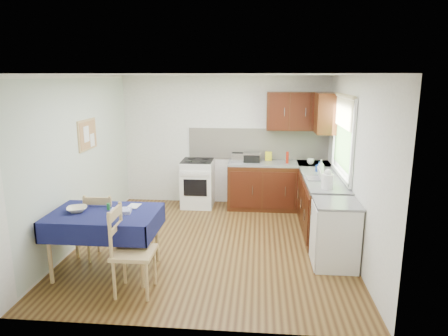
# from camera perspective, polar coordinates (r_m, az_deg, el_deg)

# --- Properties ---
(floor) EXTENTS (4.20, 4.20, 0.00)m
(floor) POSITION_cam_1_polar(r_m,az_deg,el_deg) (6.16, -1.65, -10.77)
(floor) COLOR #432912
(floor) RESTS_ON ground
(ceiling) EXTENTS (4.00, 4.20, 0.02)m
(ceiling) POSITION_cam_1_polar(r_m,az_deg,el_deg) (5.64, -1.82, 13.18)
(ceiling) COLOR white
(ceiling) RESTS_ON wall_back
(wall_back) EXTENTS (4.00, 0.02, 2.50)m
(wall_back) POSITION_cam_1_polar(r_m,az_deg,el_deg) (7.82, 0.10, 3.92)
(wall_back) COLOR silver
(wall_back) RESTS_ON ground
(wall_front) EXTENTS (4.00, 0.02, 2.50)m
(wall_front) POSITION_cam_1_polar(r_m,az_deg,el_deg) (3.77, -5.54, -6.09)
(wall_front) COLOR silver
(wall_front) RESTS_ON ground
(wall_left) EXTENTS (0.02, 4.20, 2.50)m
(wall_left) POSITION_cam_1_polar(r_m,az_deg,el_deg) (6.33, -20.03, 0.98)
(wall_left) COLOR silver
(wall_left) RESTS_ON ground
(wall_right) EXTENTS (0.02, 4.20, 2.50)m
(wall_right) POSITION_cam_1_polar(r_m,az_deg,el_deg) (5.88, 18.01, 0.27)
(wall_right) COLOR silver
(wall_right) RESTS_ON ground
(base_cabinets) EXTENTS (1.90, 2.30, 0.86)m
(base_cabinets) POSITION_cam_1_polar(r_m,az_deg,el_deg) (7.19, 10.37, -3.82)
(base_cabinets) COLOR #330F08
(base_cabinets) RESTS_ON ground
(worktop_back) EXTENTS (1.90, 0.60, 0.04)m
(worktop_back) POSITION_cam_1_polar(r_m,az_deg,el_deg) (7.58, 7.84, 0.65)
(worktop_back) COLOR slate
(worktop_back) RESTS_ON base_cabinets
(worktop_right) EXTENTS (0.60, 1.70, 0.04)m
(worktop_right) POSITION_cam_1_polar(r_m,az_deg,el_deg) (6.53, 13.99, -1.60)
(worktop_right) COLOR slate
(worktop_right) RESTS_ON base_cabinets
(worktop_corner) EXTENTS (0.60, 0.60, 0.04)m
(worktop_corner) POSITION_cam_1_polar(r_m,az_deg,el_deg) (7.64, 12.71, 0.55)
(worktop_corner) COLOR slate
(worktop_corner) RESTS_ON base_cabinets
(splashback) EXTENTS (2.70, 0.02, 0.60)m
(splashback) POSITION_cam_1_polar(r_m,az_deg,el_deg) (7.79, 4.87, 3.46)
(splashback) COLOR beige
(splashback) RESTS_ON wall_back
(upper_cabinets) EXTENTS (1.20, 0.85, 0.70)m
(upper_cabinets) POSITION_cam_1_polar(r_m,az_deg,el_deg) (7.47, 11.74, 7.86)
(upper_cabinets) COLOR #330F08
(upper_cabinets) RESTS_ON wall_back
(stove) EXTENTS (0.60, 0.61, 0.92)m
(stove) POSITION_cam_1_polar(r_m,az_deg,el_deg) (7.76, -3.78, -2.16)
(stove) COLOR white
(stove) RESTS_ON ground
(window) EXTENTS (0.04, 1.48, 1.26)m
(window) POSITION_cam_1_polar(r_m,az_deg,el_deg) (6.48, 16.67, 5.08)
(window) COLOR #315523
(window) RESTS_ON wall_right
(fridge) EXTENTS (0.58, 0.60, 0.89)m
(fridge) POSITION_cam_1_polar(r_m,az_deg,el_deg) (5.54, 15.60, -9.11)
(fridge) COLOR white
(fridge) RESTS_ON ground
(corkboard) EXTENTS (0.04, 0.62, 0.47)m
(corkboard) POSITION_cam_1_polar(r_m,az_deg,el_deg) (6.52, -18.93, 4.52)
(corkboard) COLOR tan
(corkboard) RESTS_ON wall_left
(dining_table) EXTENTS (1.34, 0.91, 0.81)m
(dining_table) POSITION_cam_1_polar(r_m,az_deg,el_deg) (5.30, -16.68, -7.13)
(dining_table) COLOR #101141
(dining_table) RESTS_ON ground
(chair_far) EXTENTS (0.43, 0.43, 0.95)m
(chair_far) POSITION_cam_1_polar(r_m,az_deg,el_deg) (5.74, -16.94, -7.74)
(chair_far) COLOR tan
(chair_far) RESTS_ON ground
(chair_near) EXTENTS (0.47, 0.47, 1.04)m
(chair_near) POSITION_cam_1_polar(r_m,az_deg,el_deg) (4.80, -13.37, -11.06)
(chair_near) COLOR tan
(chair_near) RESTS_ON ground
(toaster) EXTENTS (0.25, 0.15, 0.19)m
(toaster) POSITION_cam_1_polar(r_m,az_deg,el_deg) (7.53, 1.96, 1.52)
(toaster) COLOR #ACADB1
(toaster) RESTS_ON worktop_back
(sandwich_press) EXTENTS (0.30, 0.26, 0.18)m
(sandwich_press) POSITION_cam_1_polar(r_m,az_deg,el_deg) (7.57, 3.98, 1.55)
(sandwich_press) COLOR black
(sandwich_press) RESTS_ON worktop_back
(sauce_bottle) EXTENTS (0.05, 0.05, 0.22)m
(sauce_bottle) POSITION_cam_1_polar(r_m,az_deg,el_deg) (7.50, 9.03, 1.49)
(sauce_bottle) COLOR red
(sauce_bottle) RESTS_ON worktop_back
(yellow_packet) EXTENTS (0.14, 0.12, 0.17)m
(yellow_packet) POSITION_cam_1_polar(r_m,az_deg,el_deg) (7.72, 6.37, 1.70)
(yellow_packet) COLOR yellow
(yellow_packet) RESTS_ON worktop_back
(dish_rack) EXTENTS (0.39, 0.30, 0.18)m
(dish_rack) POSITION_cam_1_polar(r_m,az_deg,el_deg) (6.44, 13.48, -1.39)
(dish_rack) COLOR gray
(dish_rack) RESTS_ON worktop_right
(kettle) EXTENTS (0.17, 0.17, 0.29)m
(kettle) POSITION_cam_1_polar(r_m,az_deg,el_deg) (5.91, 14.58, -1.66)
(kettle) COLOR white
(kettle) RESTS_ON worktop_right
(cup) EXTENTS (0.15, 0.15, 0.10)m
(cup) POSITION_cam_1_polar(r_m,az_deg,el_deg) (7.51, 12.27, 0.93)
(cup) COLOR white
(cup) RESTS_ON worktop_back
(soap_bottle_a) EXTENTS (0.11, 0.11, 0.26)m
(soap_bottle_a) POSITION_cam_1_polar(r_m,az_deg,el_deg) (6.66, 13.68, 0.05)
(soap_bottle_a) COLOR white
(soap_bottle_a) RESTS_ON worktop_right
(soap_bottle_b) EXTENTS (0.11, 0.11, 0.18)m
(soap_bottle_b) POSITION_cam_1_polar(r_m,az_deg,el_deg) (6.93, 13.39, 0.19)
(soap_bottle_b) COLOR #1A3B9D
(soap_bottle_b) RESTS_ON worktop_right
(soap_bottle_c) EXTENTS (0.20, 0.20, 0.19)m
(soap_bottle_c) POSITION_cam_1_polar(r_m,az_deg,el_deg) (6.03, 14.66, -1.73)
(soap_bottle_c) COLOR #268B33
(soap_bottle_c) RESTS_ON worktop_right
(plate_bowl) EXTENTS (0.32, 0.32, 0.06)m
(plate_bowl) POSITION_cam_1_polar(r_m,az_deg,el_deg) (5.38, -20.27, -5.56)
(plate_bowl) COLOR beige
(plate_bowl) RESTS_ON dining_table
(book) EXTENTS (0.16, 0.21, 0.02)m
(book) POSITION_cam_1_polar(r_m,az_deg,el_deg) (5.39, -13.50, -5.30)
(book) COLOR white
(book) RESTS_ON dining_table
(spice_jar) EXTENTS (0.04, 0.04, 0.09)m
(spice_jar) POSITION_cam_1_polar(r_m,az_deg,el_deg) (5.32, -16.18, -5.31)
(spice_jar) COLOR #227F32
(spice_jar) RESTS_ON dining_table
(tea_towel) EXTENTS (0.28, 0.24, 0.04)m
(tea_towel) POSITION_cam_1_polar(r_m,az_deg,el_deg) (5.17, -14.50, -5.97)
(tea_towel) COLOR navy
(tea_towel) RESTS_ON dining_table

